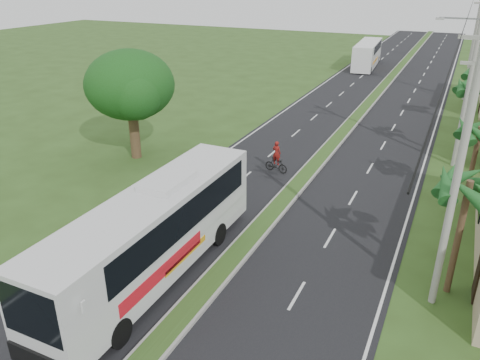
% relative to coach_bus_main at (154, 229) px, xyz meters
% --- Properties ---
extents(ground, '(180.00, 180.00, 0.00)m').
position_rel_coach_bus_main_xyz_m(ground, '(2.47, 1.18, -2.27)').
color(ground, '#2F491B').
rests_on(ground, ground).
extents(road_asphalt, '(14.00, 160.00, 0.02)m').
position_rel_coach_bus_main_xyz_m(road_asphalt, '(2.47, 21.18, -2.26)').
color(road_asphalt, black).
rests_on(road_asphalt, ground).
extents(median_strip, '(1.20, 160.00, 0.18)m').
position_rel_coach_bus_main_xyz_m(median_strip, '(2.47, 21.18, -2.17)').
color(median_strip, gray).
rests_on(median_strip, ground).
extents(lane_edge_left, '(0.12, 160.00, 0.01)m').
position_rel_coach_bus_main_xyz_m(lane_edge_left, '(-4.23, 21.18, -2.27)').
color(lane_edge_left, silver).
rests_on(lane_edge_left, ground).
extents(lane_edge_right, '(0.12, 160.00, 0.01)m').
position_rel_coach_bus_main_xyz_m(lane_edge_right, '(9.17, 21.18, -2.27)').
color(lane_edge_right, silver).
rests_on(lane_edge_right, ground).
extents(palm_verge_a, '(2.40, 2.40, 5.45)m').
position_rel_coach_bus_main_xyz_m(palm_verge_a, '(11.47, 4.18, 2.47)').
color(palm_verge_a, '#473321').
rests_on(palm_verge_a, ground).
extents(palm_verge_b, '(2.40, 2.40, 5.05)m').
position_rel_coach_bus_main_xyz_m(palm_verge_b, '(11.87, 13.18, 2.08)').
color(palm_verge_b, '#473321').
rests_on(palm_verge_b, ground).
extents(palm_verge_c, '(2.40, 2.40, 5.85)m').
position_rel_coach_bus_main_xyz_m(palm_verge_c, '(11.27, 20.18, 2.85)').
color(palm_verge_c, '#473321').
rests_on(palm_verge_c, ground).
extents(palm_verge_d, '(2.40, 2.40, 5.25)m').
position_rel_coach_bus_main_xyz_m(palm_verge_d, '(11.77, 29.18, 2.28)').
color(palm_verge_d, '#473321').
rests_on(palm_verge_d, ground).
extents(shade_tree, '(6.30, 6.00, 7.54)m').
position_rel_coach_bus_main_xyz_m(shade_tree, '(-9.65, 11.20, 2.76)').
color(shade_tree, '#473321').
rests_on(shade_tree, ground).
extents(utility_pole_a, '(1.60, 0.28, 11.00)m').
position_rel_coach_bus_main_xyz_m(utility_pole_a, '(10.97, 3.18, 3.40)').
color(utility_pole_a, gray).
rests_on(utility_pole_a, ground).
extents(utility_pole_b, '(3.20, 0.28, 12.00)m').
position_rel_coach_bus_main_xyz_m(utility_pole_b, '(10.94, 19.18, 3.98)').
color(utility_pole_b, gray).
rests_on(utility_pole_b, ground).
extents(utility_pole_c, '(1.60, 0.28, 11.00)m').
position_rel_coach_bus_main_xyz_m(utility_pole_c, '(10.97, 39.18, 3.40)').
color(utility_pole_c, gray).
rests_on(utility_pole_c, ground).
extents(utility_pole_d, '(1.60, 0.28, 10.50)m').
position_rel_coach_bus_main_xyz_m(utility_pole_d, '(10.97, 59.18, 3.15)').
color(utility_pole_d, gray).
rests_on(utility_pole_d, ground).
extents(coach_bus_main, '(2.77, 12.80, 4.13)m').
position_rel_coach_bus_main_xyz_m(coach_bus_main, '(0.00, 0.00, 0.00)').
color(coach_bus_main, silver).
rests_on(coach_bus_main, ground).
extents(coach_bus_far, '(3.34, 11.71, 3.37)m').
position_rel_coach_bus_main_xyz_m(coach_bus_far, '(-1.89, 53.16, -0.36)').
color(coach_bus_far, white).
rests_on(coach_bus_far, ground).
extents(motorcyclist, '(1.68, 0.71, 2.15)m').
position_rel_coach_bus_main_xyz_m(motorcyclist, '(0.47, 12.89, -1.50)').
color(motorcyclist, black).
rests_on(motorcyclist, ground).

